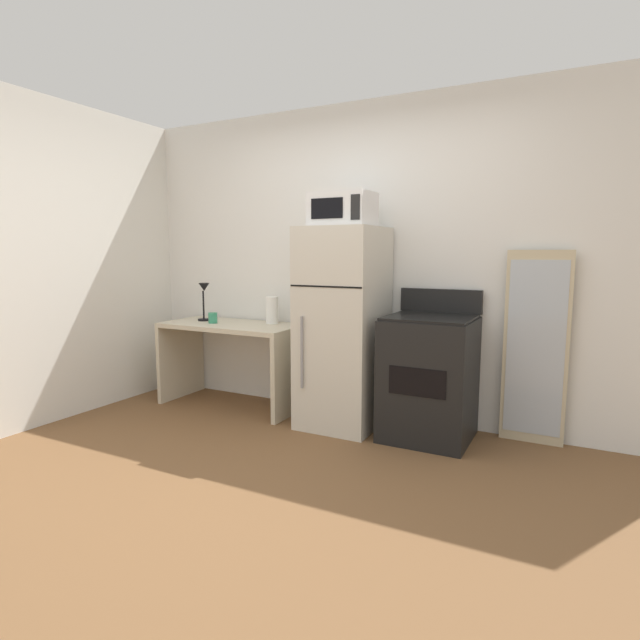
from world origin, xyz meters
name	(u,v)px	position (x,y,z in m)	size (l,w,h in m)	color
ground_plane	(251,491)	(0.00, 0.00, 0.00)	(12.00, 12.00, 0.00)	brown
wall_back_white	(365,262)	(0.00, 1.70, 1.30)	(5.00, 0.10, 2.60)	white
wall_left_brick	(6,263)	(-2.20, 0.00, 1.30)	(0.10, 4.00, 2.60)	silver
desk	(233,347)	(-1.13, 1.33, 0.53)	(1.27, 0.60, 0.75)	beige
desk_lamp	(204,295)	(-1.46, 1.35, 0.99)	(0.14, 0.12, 0.35)	black
paper_towel_roll	(272,310)	(-0.80, 1.49, 0.87)	(0.11, 0.11, 0.24)	white
coffee_mug	(213,318)	(-1.30, 1.27, 0.80)	(0.08, 0.08, 0.10)	#338C66
refrigerator	(343,328)	(-0.03, 1.31, 0.79)	(0.59, 0.66, 1.58)	beige
microwave	(343,210)	(-0.03, 1.29, 1.71)	(0.46, 0.35, 0.26)	silver
oven_range	(429,377)	(0.67, 1.33, 0.47)	(0.63, 0.61, 1.10)	black
leaning_mirror	(535,348)	(1.37, 1.59, 0.70)	(0.44, 0.03, 1.40)	#C6B793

